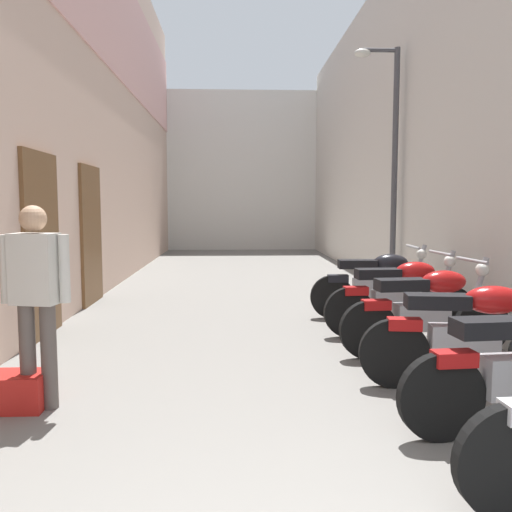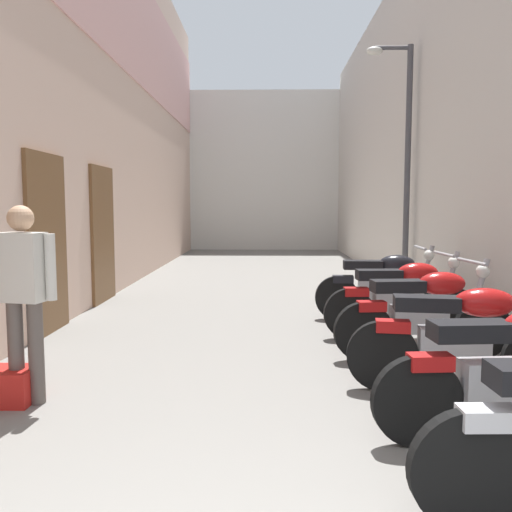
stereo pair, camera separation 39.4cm
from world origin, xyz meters
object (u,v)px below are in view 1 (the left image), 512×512
Objects in this scene: motorcycle_sixth at (378,283)px; pedestrian_mid_alley at (36,291)px; motorcycle_third at (471,332)px; plastic_crate at (17,391)px; motorcycle_fourth at (427,309)px; street_lamp at (389,151)px; motorcycle_fifth at (401,295)px.

pedestrian_mid_alley is (-3.51, -3.15, 0.42)m from motorcycle_sixth.
plastic_crate is (-3.68, -0.26, -0.36)m from motorcycle_third.
motorcycle_third is 1.02m from motorcycle_fourth.
street_lamp is at bearing 79.71° from motorcycle_fourth.
motorcycle_sixth is at bearing 90.00° from motorcycle_fifth.
motorcycle_third is 1.00× the size of motorcycle_fourth.
street_lamp is at bearing 49.33° from plastic_crate.
street_lamp is at bearing 81.84° from motorcycle_third.
motorcycle_sixth is at bearing 41.89° from pedestrian_mid_alley.
motorcycle_sixth reaches higher than plastic_crate.
motorcycle_third is 0.44× the size of street_lamp.
motorcycle_fifth is (0.00, 1.88, 0.00)m from motorcycle_third.
pedestrian_mid_alley is at bearing -160.10° from motorcycle_fourth.
pedestrian_mid_alley reaches higher than motorcycle_fifth.
motorcycle_third and motorcycle_fifth have the same top height.
motorcycle_sixth is 2.87m from street_lamp.
motorcycle_third reaches higher than plastic_crate.
motorcycle_sixth is (0.00, 2.89, 0.00)m from motorcycle_third.
street_lamp reaches higher than plastic_crate.
motorcycle_fourth is 4.20× the size of plastic_crate.
pedestrian_mid_alley is 3.57× the size of plastic_crate.
motorcycle_fourth is at bearing 90.00° from motorcycle_third.
plastic_crate is 0.10× the size of street_lamp.
motorcycle_third is 1.88m from motorcycle_fifth.
motorcycle_sixth is 1.18× the size of pedestrian_mid_alley.
street_lamp is (0.69, 2.95, 2.01)m from motorcycle_fifth.
motorcycle_fifth reaches higher than plastic_crate.
motorcycle_sixth is 4.74m from pedestrian_mid_alley.
street_lamp reaches higher than pedestrian_mid_alley.
motorcycle_sixth is at bearing 90.00° from motorcycle_fourth.
street_lamp reaches higher than motorcycle_sixth.
motorcycle_fifth is 4.21× the size of plastic_crate.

